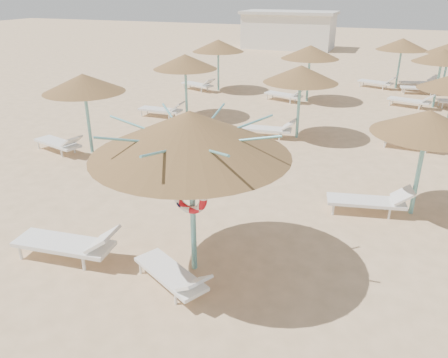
% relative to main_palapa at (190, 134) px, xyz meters
% --- Properties ---
extents(ground, '(120.00, 120.00, 0.00)m').
position_rel_main_palapa_xyz_m(ground, '(-0.47, -0.26, -2.86)').
color(ground, '#E0B788').
rests_on(ground, ground).
extents(main_palapa, '(3.66, 3.66, 3.28)m').
position_rel_main_palapa_xyz_m(main_palapa, '(0.00, 0.00, 0.00)').
color(main_palapa, '#6AB7B9').
rests_on(main_palapa, ground).
extents(lounger_main_a, '(2.31, 0.91, 0.82)m').
position_rel_main_palapa_xyz_m(lounger_main_a, '(-2.53, -0.65, -2.47)').
color(lounger_main_a, white).
rests_on(lounger_main_a, ground).
extents(lounger_main_b, '(1.88, 1.35, 0.67)m').
position_rel_main_palapa_xyz_m(lounger_main_b, '(-0.07, -0.76, -2.54)').
color(lounger_main_b, white).
rests_on(lounger_main_b, ground).
extents(palapa_field, '(19.50, 18.38, 2.71)m').
position_rel_main_palapa_xyz_m(palapa_field, '(1.49, 11.76, -0.55)').
color(palapa_field, '#6AB7B9').
rests_on(palapa_field, ground).
extents(service_hut, '(8.40, 4.40, 3.25)m').
position_rel_main_palapa_xyz_m(service_hut, '(-6.47, 34.74, -1.22)').
color(service_hut, silver).
rests_on(service_hut, ground).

